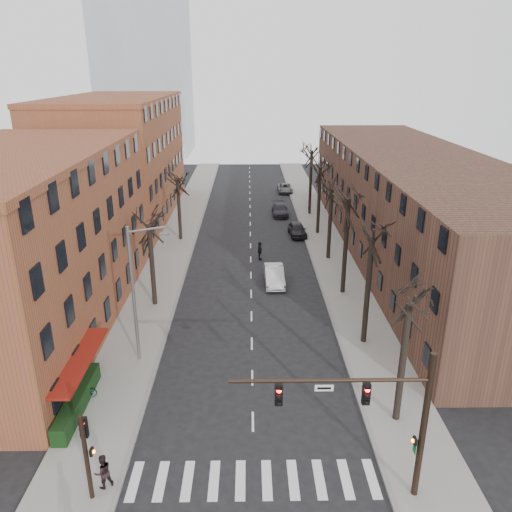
{
  "coord_description": "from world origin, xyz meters",
  "views": [
    {
      "loc": [
        -0.15,
        -17.62,
        17.52
      ],
      "look_at": [
        0.38,
        18.3,
        4.0
      ],
      "focal_mm": 35.0,
      "sensor_mm": 36.0,
      "label": 1
    }
  ],
  "objects_px": {
    "bicycle": "(81,391)",
    "silver_sedan": "(274,275)",
    "parked_car_near": "(297,229)",
    "parked_car_mid": "(280,210)"
  },
  "relations": [
    {
      "from": "silver_sedan",
      "to": "bicycle",
      "type": "height_order",
      "value": "silver_sedan"
    },
    {
      "from": "parked_car_near",
      "to": "bicycle",
      "type": "relative_size",
      "value": 2.56
    },
    {
      "from": "parked_car_near",
      "to": "parked_car_mid",
      "type": "distance_m",
      "value": 8.5
    },
    {
      "from": "parked_car_mid",
      "to": "bicycle",
      "type": "xyz_separation_m",
      "value": [
        -13.4,
        -37.77,
        -0.1
      ]
    },
    {
      "from": "silver_sedan",
      "to": "bicycle",
      "type": "xyz_separation_m",
      "value": [
        -11.61,
        -16.16,
        -0.16
      ]
    },
    {
      "from": "bicycle",
      "to": "silver_sedan",
      "type": "bearing_deg",
      "value": -45.27
    },
    {
      "from": "parked_car_near",
      "to": "bicycle",
      "type": "height_order",
      "value": "parked_car_near"
    },
    {
      "from": "bicycle",
      "to": "parked_car_near",
      "type": "bearing_deg",
      "value": -36.34
    },
    {
      "from": "silver_sedan",
      "to": "parked_car_mid",
      "type": "bearing_deg",
      "value": 83.85
    },
    {
      "from": "parked_car_near",
      "to": "bicycle",
      "type": "bearing_deg",
      "value": -121.24
    }
  ]
}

